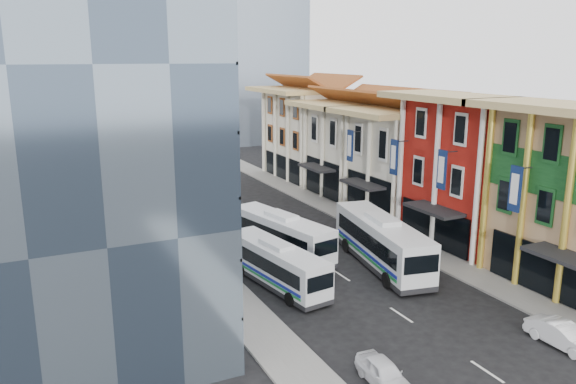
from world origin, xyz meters
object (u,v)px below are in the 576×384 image
bus_left_near (277,263)px  sedan_right (563,335)px  office_tower (64,61)px  bus_right (382,241)px  sedan_left (384,373)px  bus_left_far (281,234)px

bus_left_near → sedan_right: 17.74m
office_tower → sedan_right: size_ratio=7.39×
office_tower → bus_left_near: office_tower is taller
bus_left_near → bus_right: bearing=-8.6°
sedan_right → office_tower: bearing=139.7°
bus_right → sedan_right: 14.49m
sedan_left → sedan_right: size_ratio=0.91×
bus_right → sedan_left: size_ratio=3.28×
sedan_left → sedan_right: (10.84, -1.15, 0.04)m
sedan_left → bus_left_near: bearing=91.6°
sedan_left → sedan_right: 10.90m
office_tower → sedan_left: size_ratio=8.15×
bus_right → bus_left_near: bearing=-169.9°
bus_left_near → bus_right: size_ratio=0.81×
bus_left_far → office_tower: bearing=175.2°
bus_left_far → sedan_right: bus_left_far is taller
office_tower → sedan_right: office_tower is taller
bus_left_near → sedan_left: bearing=-100.4°
office_tower → bus_right: bearing=-9.7°
bus_left_far → bus_right: 7.88m
office_tower → sedan_right: (22.50, -17.87, -14.33)m
office_tower → bus_left_far: (15.00, 1.91, -13.29)m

